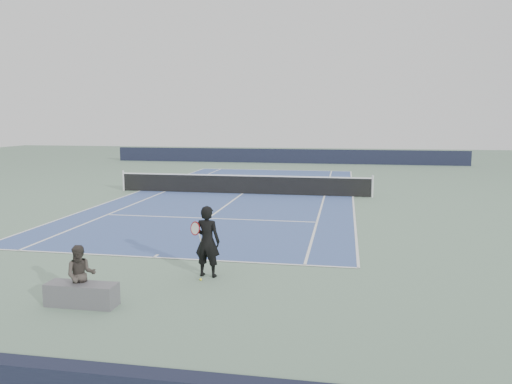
% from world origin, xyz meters
% --- Properties ---
extents(ground, '(80.00, 80.00, 0.00)m').
position_xyz_m(ground, '(0.00, 0.00, 0.00)').
color(ground, slate).
extents(court_surface, '(10.97, 23.77, 0.01)m').
position_xyz_m(court_surface, '(0.00, 0.00, 0.01)').
color(court_surface, '#3D5490').
rests_on(court_surface, ground).
extents(tennis_net, '(12.90, 0.10, 1.07)m').
position_xyz_m(tennis_net, '(0.00, 0.00, 0.50)').
color(tennis_net, silver).
rests_on(tennis_net, ground).
extents(windscreen_far, '(30.00, 0.25, 1.20)m').
position_xyz_m(windscreen_far, '(0.00, 17.88, 0.60)').
color(windscreen_far, black).
rests_on(windscreen_far, ground).
extents(tennis_player, '(0.80, 0.54, 1.73)m').
position_xyz_m(tennis_player, '(1.88, -13.17, 0.87)').
color(tennis_player, black).
rests_on(tennis_player, ground).
extents(tennis_ball, '(0.06, 0.06, 0.06)m').
position_xyz_m(tennis_ball, '(1.81, -13.52, 0.03)').
color(tennis_ball, yellow).
rests_on(tennis_ball, ground).
extents(spectator_bench, '(1.51, 1.03, 1.26)m').
position_xyz_m(spectator_bench, '(-0.12, -15.46, 0.45)').
color(spectator_bench, '#5A595E').
rests_on(spectator_bench, ground).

